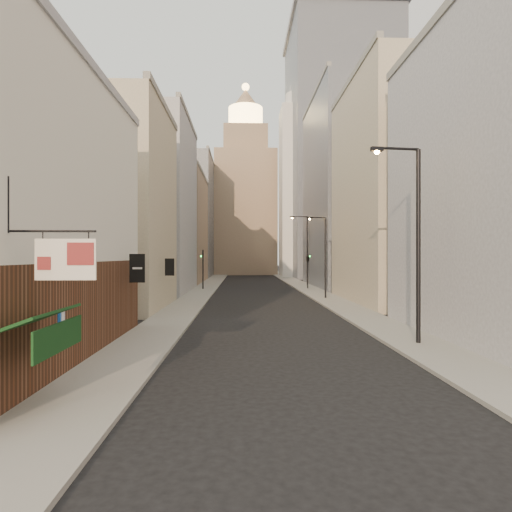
# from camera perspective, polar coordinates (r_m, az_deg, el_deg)

# --- Properties ---
(ground) EXTENTS (360.00, 360.00, 0.00)m
(ground) POSITION_cam_1_polar(r_m,az_deg,el_deg) (9.66, 10.25, -26.05)
(ground) COLOR black
(ground) RESTS_ON ground
(sidewalk_left) EXTENTS (3.00, 140.00, 0.15)m
(sidewalk_left) POSITION_cam_1_polar(r_m,az_deg,el_deg) (63.79, -6.09, -3.73)
(sidewalk_left) COLOR gray
(sidewalk_left) RESTS_ON ground
(sidewalk_right) EXTENTS (3.00, 140.00, 0.15)m
(sidewalk_right) POSITION_cam_1_polar(r_m,az_deg,el_deg) (64.16, 5.60, -3.71)
(sidewalk_right) COLOR gray
(sidewalk_right) RESTS_ON ground
(near_building_left) EXTENTS (8.30, 23.04, 12.30)m
(near_building_left) POSITION_cam_1_polar(r_m,az_deg,el_deg) (19.82, -29.54, 5.15)
(near_building_left) COLOR brown
(near_building_left) RESTS_ON ground
(left_bldg_beige) EXTENTS (8.00, 12.00, 16.00)m
(left_bldg_beige) POSITION_cam_1_polar(r_m,az_deg,el_deg) (36.15, -18.32, 5.98)
(left_bldg_beige) COLOR tan
(left_bldg_beige) RESTS_ON ground
(left_bldg_grey) EXTENTS (8.00, 16.00, 20.00)m
(left_bldg_grey) POSITION_cam_1_polar(r_m,az_deg,el_deg) (51.82, -13.27, 6.39)
(left_bldg_grey) COLOR gray
(left_bldg_grey) RESTS_ON ground
(left_bldg_tan) EXTENTS (8.00, 18.00, 17.00)m
(left_bldg_tan) POSITION_cam_1_polar(r_m,az_deg,el_deg) (69.37, -10.32, 3.53)
(left_bldg_tan) COLOR #8E7259
(left_bldg_tan) RESTS_ON ground
(left_bldg_wingrid) EXTENTS (8.00, 20.00, 24.00)m
(left_bldg_wingrid) POSITION_cam_1_polar(r_m,az_deg,el_deg) (89.40, -8.43, 4.99)
(left_bldg_wingrid) COLOR gray
(left_bldg_wingrid) RESTS_ON ground
(right_bldg_beige) EXTENTS (8.00, 16.00, 20.00)m
(right_bldg_beige) POSITION_cam_1_polar(r_m,az_deg,el_deg) (41.29, 17.89, 8.03)
(right_bldg_beige) COLOR tan
(right_bldg_beige) RESTS_ON ground
(right_bldg_wingrid) EXTENTS (8.00, 20.00, 26.00)m
(right_bldg_wingrid) POSITION_cam_1_polar(r_m,az_deg,el_deg) (60.73, 11.43, 8.31)
(right_bldg_wingrid) COLOR gray
(right_bldg_wingrid) RESTS_ON ground
(highrise) EXTENTS (21.00, 23.00, 51.20)m
(highrise) POSITION_cam_1_polar(r_m,az_deg,el_deg) (91.27, 11.04, 13.59)
(highrise) COLOR gray
(highrise) RESTS_ON ground
(clock_tower) EXTENTS (14.00, 14.00, 44.90)m
(clock_tower) POSITION_cam_1_polar(r_m,az_deg,el_deg) (101.37, -1.40, 7.61)
(clock_tower) COLOR #8E7259
(clock_tower) RESTS_ON ground
(white_tower) EXTENTS (8.00, 8.00, 41.50)m
(white_tower) POSITION_cam_1_polar(r_m,az_deg,el_deg) (88.46, 5.91, 9.36)
(white_tower) COLOR silver
(white_tower) RESTS_ON ground
(streetlamp_near) EXTENTS (2.44, 0.46, 9.33)m
(streetlamp_near) POSITION_cam_1_polar(r_m,az_deg,el_deg) (21.46, 20.27, 2.91)
(streetlamp_near) COLOR black
(streetlamp_near) RESTS_ON ground
(streetlamp_mid) EXTENTS (2.00, 0.89, 8.00)m
(streetlamp_mid) POSITION_cam_1_polar(r_m,az_deg,el_deg) (42.02, 9.01, 0.46)
(streetlamp_mid) COLOR black
(streetlamp_mid) RESTS_ON ground
(streetlamp_far) EXTENTS (2.57, 0.35, 9.79)m
(streetlamp_far) POSITION_cam_1_polar(r_m,az_deg,el_deg) (60.09, 6.64, 1.30)
(streetlamp_far) COLOR black
(streetlamp_far) RESTS_ON ground
(traffic_light_left) EXTENTS (0.61, 0.55, 5.00)m
(traffic_light_left) POSITION_cam_1_polar(r_m,az_deg,el_deg) (53.49, -7.09, -0.70)
(traffic_light_left) COLOR black
(traffic_light_left) RESTS_ON ground
(traffic_light_right) EXTENTS (0.76, 0.76, 5.00)m
(traffic_light_right) POSITION_cam_1_polar(r_m,az_deg,el_deg) (54.13, 6.92, -0.34)
(traffic_light_right) COLOR black
(traffic_light_right) RESTS_ON ground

